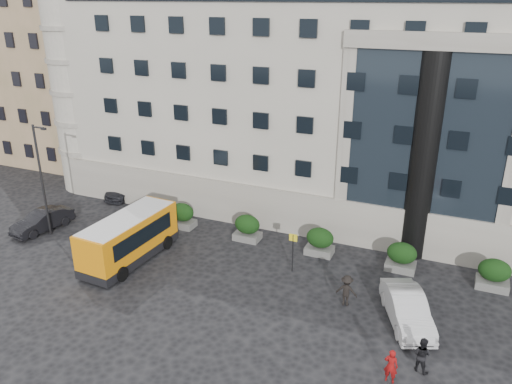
# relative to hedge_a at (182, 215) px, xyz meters

# --- Properties ---
(ground) EXTENTS (120.00, 120.00, 0.00)m
(ground) POSITION_rel_hedge_a_xyz_m (4.00, -7.80, -0.93)
(ground) COLOR black
(ground) RESTS_ON ground
(civic_building) EXTENTS (44.00, 24.00, 18.00)m
(civic_building) POSITION_rel_hedge_a_xyz_m (10.00, 14.20, 8.07)
(civic_building) COLOR #A09B8D
(civic_building) RESTS_ON ground
(entrance_column) EXTENTS (1.80, 1.80, 13.00)m
(entrance_column) POSITION_rel_hedge_a_xyz_m (16.00, 2.50, 5.57)
(entrance_column) COLOR black
(entrance_column) RESTS_ON ground
(apartment_near) EXTENTS (14.00, 14.00, 20.00)m
(apartment_near) POSITION_rel_hedge_a_xyz_m (-20.00, 12.20, 9.07)
(apartment_near) COLOR olive
(apartment_near) RESTS_ON ground
(apartment_far) EXTENTS (13.00, 13.00, 22.00)m
(apartment_far) POSITION_rel_hedge_a_xyz_m (-23.00, 30.20, 10.07)
(apartment_far) COLOR brown
(apartment_far) RESTS_ON ground
(hedge_a) EXTENTS (1.80, 1.26, 1.84)m
(hedge_a) POSITION_rel_hedge_a_xyz_m (0.00, 0.00, 0.00)
(hedge_a) COLOR #525250
(hedge_a) RESTS_ON ground
(hedge_b) EXTENTS (1.80, 1.26, 1.84)m
(hedge_b) POSITION_rel_hedge_a_xyz_m (5.20, 0.00, 0.00)
(hedge_b) COLOR #525250
(hedge_b) RESTS_ON ground
(hedge_c) EXTENTS (1.80, 1.26, 1.84)m
(hedge_c) POSITION_rel_hedge_a_xyz_m (10.40, 0.00, 0.00)
(hedge_c) COLOR #525250
(hedge_c) RESTS_ON ground
(hedge_d) EXTENTS (1.80, 1.26, 1.84)m
(hedge_d) POSITION_rel_hedge_a_xyz_m (15.60, 0.00, 0.00)
(hedge_d) COLOR #525250
(hedge_d) RESTS_ON ground
(hedge_e) EXTENTS (1.80, 1.26, 1.84)m
(hedge_e) POSITION_rel_hedge_a_xyz_m (20.80, 0.00, 0.00)
(hedge_e) COLOR #525250
(hedge_e) RESTS_ON ground
(street_lamp) EXTENTS (1.16, 0.18, 8.00)m
(street_lamp) POSITION_rel_hedge_a_xyz_m (-7.94, -4.80, 3.44)
(street_lamp) COLOR #262628
(street_lamp) RESTS_ON ground
(bus_stop_sign) EXTENTS (0.50, 0.08, 2.52)m
(bus_stop_sign) POSITION_rel_hedge_a_xyz_m (9.50, -2.80, 0.80)
(bus_stop_sign) COLOR #262628
(bus_stop_sign) RESTS_ON ground
(minibus) EXTENTS (3.00, 7.25, 2.97)m
(minibus) POSITION_rel_hedge_a_xyz_m (-0.54, -5.53, 0.71)
(minibus) COLOR orange
(minibus) RESTS_ON ground
(red_truck) EXTENTS (2.74, 5.41, 2.84)m
(red_truck) POSITION_rel_hedge_a_xyz_m (-13.16, 9.06, 0.53)
(red_truck) COLOR maroon
(red_truck) RESTS_ON ground
(parked_car_b) EXTENTS (2.32, 4.70, 1.48)m
(parked_car_b) POSITION_rel_hedge_a_xyz_m (-9.00, -4.45, -0.19)
(parked_car_b) COLOR black
(parked_car_b) RESTS_ON ground
(parked_car_c) EXTENTS (1.94, 4.67, 1.35)m
(parked_car_c) POSITION_rel_hedge_a_xyz_m (-7.50, 3.44, -0.25)
(parked_car_c) COLOR black
(parked_car_c) RESTS_ON ground
(parked_car_d) EXTENTS (2.55, 5.05, 1.37)m
(parked_car_d) POSITION_rel_hedge_a_xyz_m (-10.97, 8.20, -0.24)
(parked_car_d) COLOR black
(parked_car_d) RESTS_ON ground
(white_taxi) EXTENTS (3.55, 5.28, 1.65)m
(white_taxi) POSITION_rel_hedge_a_xyz_m (16.65, -5.36, -0.11)
(white_taxi) COLOR silver
(white_taxi) RESTS_ON ground
(pedestrian_a) EXTENTS (0.64, 0.45, 1.67)m
(pedestrian_a) POSITION_rel_hedge_a_xyz_m (16.58, -10.04, -0.09)
(pedestrian_a) COLOR maroon
(pedestrian_a) RESTS_ON ground
(pedestrian_b) EXTENTS (1.01, 0.90, 1.73)m
(pedestrian_b) POSITION_rel_hedge_a_xyz_m (17.73, -8.78, -0.06)
(pedestrian_b) COLOR black
(pedestrian_b) RESTS_ON ground
(pedestrian_c) EXTENTS (1.17, 0.67, 1.81)m
(pedestrian_c) POSITION_rel_hedge_a_xyz_m (13.39, -5.03, -0.03)
(pedestrian_c) COLOR black
(pedestrian_c) RESTS_ON ground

